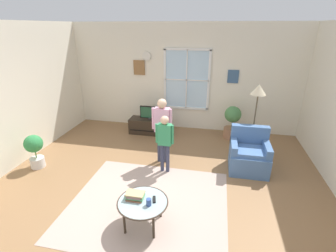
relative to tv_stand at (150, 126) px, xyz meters
The scene contains 15 objects.
ground_plane 2.68m from the tv_stand, 72.49° to the right, with size 6.82×6.91×0.02m, color olive.
back_wall 1.62m from the tv_stand, 39.39° to the left, with size 6.22×0.17×2.88m.
area_rug 2.93m from the tv_stand, 75.04° to the right, with size 2.60×2.29×0.01m, color tan.
tv_stand is the anchor object (origin of this frame).
television 0.40m from the tv_stand, 90.00° to the right, with size 0.52×0.08×0.36m.
armchair 2.83m from the tv_stand, 28.82° to the right, with size 0.76×0.74×0.87m.
coffee_table 3.40m from the tv_stand, 76.15° to the right, with size 0.75×0.75×0.43m.
book_stack 3.33m from the tv_stand, 78.06° to the right, with size 0.27×0.20×0.10m.
cup 3.49m from the tv_stand, 74.63° to the right, with size 0.07×0.07×0.10m, color #334C8C.
remote_near_books 3.38m from the tv_stand, 73.30° to the right, with size 0.04×0.14×0.02m, color black.
person_pink_shirt 1.72m from the tv_stand, 64.61° to the right, with size 0.43×0.20×1.43m.
person_green_shirt 2.05m from the tv_stand, 65.67° to the right, with size 0.36×0.17×1.21m.
potted_plant_by_window 2.21m from the tv_stand, ahead, with size 0.42×0.42×0.87m.
potted_plant_corner 2.87m from the tv_stand, 130.43° to the right, with size 0.37×0.37×0.73m.
floor_lamp 2.93m from the tv_stand, 14.06° to the right, with size 0.32×0.32×1.63m.
Camera 1 is at (0.94, -3.46, 2.78)m, focal length 26.14 mm.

